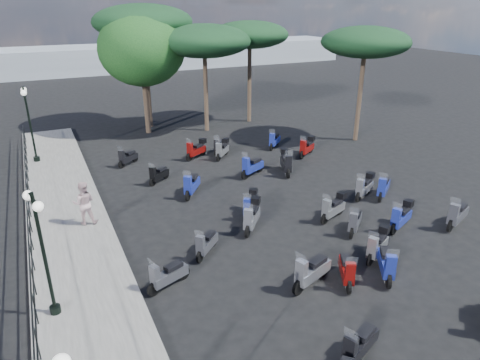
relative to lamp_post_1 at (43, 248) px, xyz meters
name	(u,v)px	position (x,y,z in m)	size (l,w,h in m)	color
ground	(259,232)	(7.34, 1.71, -2.24)	(120.00, 120.00, 0.00)	black
sidewalk	(71,232)	(0.84, 4.71, -2.17)	(3.00, 30.00, 0.15)	#5E5C5A
railing	(29,222)	(-0.46, 4.51, -1.35)	(0.04, 26.04, 1.10)	black
lamp_post_1	(43,248)	(0.00, 0.00, 0.00)	(0.46, 1.06, 3.67)	black
lamp_post_2	(29,120)	(0.02, 13.61, 0.20)	(0.32, 1.19, 4.02)	black
pedestrian_far	(84,203)	(1.49, 5.05, -1.23)	(0.84, 0.66, 1.74)	#C1A2A6
scooter_2	(168,276)	(3.21, -0.07, -1.81)	(1.51, 0.75, 1.26)	black
scooter_3	(206,244)	(4.96, 1.16, -1.82)	(1.18, 1.12, 1.22)	black
scooter_4	(159,175)	(5.25, 8.13, -1.83)	(1.25, 0.98, 1.19)	black
scooter_5	(128,158)	(4.42, 11.22, -1.82)	(1.26, 1.02, 1.22)	black
scooter_6	(359,345)	(6.54, -4.88, -1.79)	(1.57, 0.82, 1.32)	black
scooter_7	(311,272)	(7.20, -1.89, -1.74)	(1.75, 0.84, 1.44)	black
scooter_8	(347,270)	(8.30, -2.23, -1.80)	(0.92, 1.43, 1.27)	black
scooter_9	(252,216)	(7.21, 2.10, -1.71)	(1.29, 1.44, 1.40)	black
scooter_10	(192,185)	(6.19, 6.05, -1.75)	(1.17, 1.50, 1.43)	black
scooter_11	(196,150)	(8.12, 10.66, -1.75)	(1.48, 0.98, 1.31)	black
scooter_13	(377,245)	(10.14, -1.55, -1.76)	(1.48, 0.94, 1.29)	black
scooter_14	(333,208)	(10.54, 1.40, -1.75)	(1.56, 0.82, 1.30)	black
scooter_15	(250,205)	(7.66, 3.11, -1.77)	(1.14, 1.31, 1.26)	black
scooter_16	(252,167)	(9.72, 6.95, -1.76)	(1.63, 0.95, 1.40)	black
scooter_17	(220,146)	(9.62, 10.83, -1.81)	(1.16, 1.19, 1.25)	black
scooter_19	(401,217)	(12.39, -0.38, -1.74)	(1.58, 0.88, 1.33)	black
scooter_20	(386,264)	(9.62, -2.53, -1.77)	(1.07, 1.49, 1.37)	black
scooter_21	(355,221)	(10.63, 0.19, -1.81)	(1.26, 1.10, 1.26)	black
scooter_22	(286,163)	(11.46, 6.54, -1.70)	(0.92, 1.74, 1.45)	black
scooter_23	(222,150)	(9.46, 10.08, -1.76)	(1.24, 1.26, 1.29)	black
scooter_25	(457,215)	(14.49, -1.19, -1.75)	(1.71, 0.85, 1.42)	black
scooter_26	(364,187)	(13.08, 2.49, -1.75)	(1.52, 0.94, 1.32)	black
scooter_27	(383,187)	(13.84, 2.12, -1.77)	(1.43, 1.12, 1.36)	black
scooter_28	(307,147)	(13.93, 8.31, -1.74)	(1.48, 1.04, 1.33)	black
scooter_29	(274,141)	(12.98, 10.35, -1.79)	(1.27, 1.18, 1.30)	black
broadleaf_tree	(142,49)	(7.01, 16.87, 3.16)	(5.43, 5.43, 7.72)	#38281E
pine_0	(204,41)	(10.74, 15.65, 3.59)	(5.96, 5.96, 6.90)	#38281E
pine_1	(250,35)	(14.44, 16.55, 3.80)	(5.29, 5.29, 6.99)	#38281E
pine_2	(143,22)	(7.56, 18.33, 4.68)	(6.44, 6.44, 8.07)	#38281E
pine_3	(366,42)	(18.43, 9.50, 3.69)	(5.21, 5.21, 6.88)	#38281E
distant_hills	(89,59)	(7.34, 46.71, -0.74)	(70.00, 8.00, 3.00)	gray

